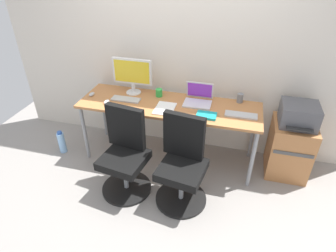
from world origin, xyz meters
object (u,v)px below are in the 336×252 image
Objects in this scene: water_bottle_on_floor at (62,142)px; coffee_mug at (159,93)px; printer at (299,115)px; open_laptop at (198,98)px; office_chair_left at (125,155)px; desktop_monitor at (132,74)px; side_cabinet at (289,148)px; office_chair_right at (182,165)px.

coffee_mug reaches higher than water_bottle_on_floor.
printer is 1.09m from open_laptop.
office_chair_left is 1.00m from desktop_monitor.
office_chair_right is at bearing -147.18° from side_cabinet.
side_cabinet is 1.64× the size of printer.
office_chair_right is at bearing -59.13° from coffee_mug.
office_chair_left is at bearing -157.54° from side_cabinet.
printer is at bearing 22.43° from office_chair_left.
office_chair_right is 1.31m from side_cabinet.
printer is at bearing -90.00° from side_cabinet.
coffee_mug is (0.33, -0.01, -0.20)m from desktop_monitor.
water_bottle_on_floor is 1.43m from coffee_mug.
office_chair_left is at bearing -19.06° from water_bottle_on_floor.
office_chair_left reaches higher than side_cabinet.
desktop_monitor is at bearing 102.83° from office_chair_left.
coffee_mug is at bearing 177.37° from side_cabinet.
printer is 1.29× the size of water_bottle_on_floor.
water_bottle_on_floor is at bearing -153.60° from desktop_monitor.
desktop_monitor is 0.83m from open_laptop.
office_chair_right reaches higher than water_bottle_on_floor.
open_laptop is (0.01, 0.74, 0.39)m from office_chair_right.
side_cabinet is (1.72, 0.71, -0.09)m from office_chair_left.
printer is (1.10, 0.71, 0.35)m from office_chair_right.
office_chair_left is at bearing -130.33° from open_laptop.
desktop_monitor is at bearing 26.40° from water_bottle_on_floor.
office_chair_left is 3.03× the size of open_laptop.
side_cabinet is at bearing -1.71° from open_laptop.
office_chair_right is at bearing -91.04° from open_laptop.
office_chair_right is (0.62, 0.00, 0.00)m from office_chair_left.
water_bottle_on_floor is at bearing -172.82° from side_cabinet.
desktop_monitor is (-1.90, 0.08, 0.23)m from printer.
coffee_mug is at bearing -1.70° from desktop_monitor.
coffee_mug is (-0.48, 0.04, -0.01)m from open_laptop.
office_chair_right reaches higher than side_cabinet.
office_chair_left is 1.89m from printer.
printer is 2.85m from water_bottle_on_floor.
coffee_mug is (-1.57, 0.07, 0.48)m from side_cabinet.
printer is (1.72, 0.71, 0.35)m from office_chair_left.
open_laptop reaches higher than office_chair_left.
side_cabinet is at bearing 32.82° from office_chair_right.
office_chair_left is 1.05m from open_laptop.
printer is 0.83× the size of desktop_monitor.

